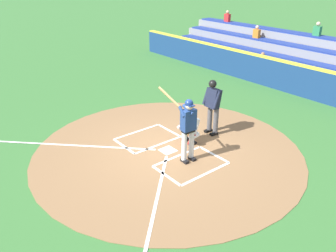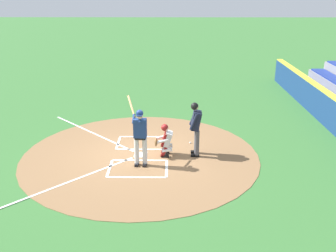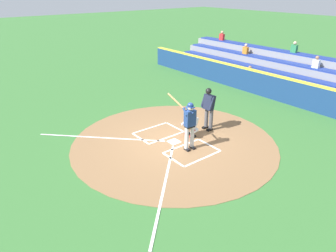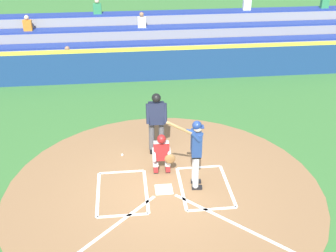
{
  "view_description": "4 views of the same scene",
  "coord_description": "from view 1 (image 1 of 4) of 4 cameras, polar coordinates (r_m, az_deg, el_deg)",
  "views": [
    {
      "loc": [
        -7.15,
        5.74,
        5.12
      ],
      "look_at": [
        -0.09,
        0.07,
        0.88
      ],
      "focal_mm": 37.1,
      "sensor_mm": 36.0,
      "label": 1
    },
    {
      "loc": [
        -11.97,
        -1.05,
        5.45
      ],
      "look_at": [
        0.06,
        -0.93,
        1.03
      ],
      "focal_mm": 41.13,
      "sensor_mm": 36.0,
      "label": 2
    },
    {
      "loc": [
        -8.36,
        6.88,
        5.65
      ],
      "look_at": [
        -0.09,
        0.37,
        0.83
      ],
      "focal_mm": 32.96,
      "sensor_mm": 36.0,
      "label": 3
    },
    {
      "loc": [
        0.86,
        8.76,
        6.52
      ],
      "look_at": [
        -0.25,
        -1.34,
        1.11
      ],
      "focal_mm": 45.82,
      "sensor_mm": 36.0,
      "label": 4
    }
  ],
  "objects": [
    {
      "name": "catcher",
      "position": [
        10.7,
        3.62,
        -0.01
      ],
      "size": [
        0.59,
        0.62,
        1.13
      ],
      "color": "black",
      "rests_on": "ground"
    },
    {
      "name": "ground_plane",
      "position": [
        10.5,
        -0.03,
        -4.08
      ],
      "size": [
        120.0,
        120.0,
        0.0
      ],
      "primitive_type": "plane",
      "color": "#387033"
    },
    {
      "name": "dirt_circle",
      "position": [
        10.5,
        -0.03,
        -4.05
      ],
      "size": [
        8.0,
        8.0,
        0.01
      ],
      "primitive_type": "cylinder",
      "color": "olive",
      "rests_on": "ground"
    },
    {
      "name": "baseball",
      "position": [
        12.19,
        3.32,
        0.4
      ],
      "size": [
        0.07,
        0.07,
        0.07
      ],
      "primitive_type": "sphere",
      "color": "white",
      "rests_on": "ground"
    },
    {
      "name": "plate_umpire",
      "position": [
        11.2,
        7.37,
        3.72
      ],
      "size": [
        0.59,
        0.41,
        1.86
      ],
      "color": "#4C4C51",
      "rests_on": "ground"
    },
    {
      "name": "backstop_wall",
      "position": [
        15.7,
        22.0,
        6.71
      ],
      "size": [
        22.0,
        0.36,
        1.31
      ],
      "color": "navy",
      "rests_on": "ground"
    },
    {
      "name": "batter",
      "position": [
        9.5,
        3.28,
        0.02
      ],
      "size": [
        0.97,
        0.66,
        2.13
      ],
      "color": "silver",
      "rests_on": "ground"
    },
    {
      "name": "home_plate_and_chalk",
      "position": [
        10.04,
        -3.96,
        -5.53
      ],
      "size": [
        7.93,
        4.91,
        0.01
      ],
      "color": "white",
      "rests_on": "dirt_circle"
    }
  ]
}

